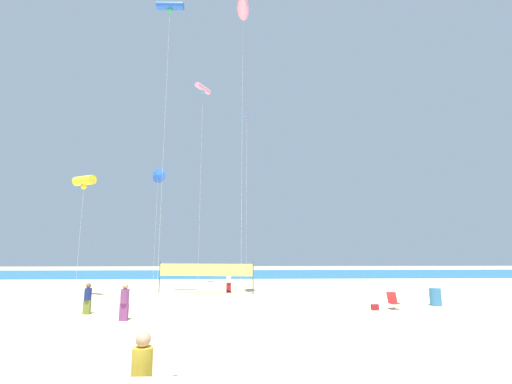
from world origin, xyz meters
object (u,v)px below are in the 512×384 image
object	(u,v)px
beachgoer_white_shirt	(229,281)
folding_beach_chair	(393,300)
beachgoer_plum_shirt	(125,300)
trash_barrel	(435,297)
kite_pink_tube	(203,89)
kite_violet_diamond	(247,123)
beachgoer_navy_shirt	(88,297)
volleyball_net	(206,271)
kite_yellow_tube	(84,181)
kite_blue_tube	(170,7)
kite_blue_delta	(158,175)
beach_handbag	(375,307)
kite_pink_inflatable	(243,9)
mother_figure	(141,376)

from	to	relation	value
beachgoer_white_shirt	folding_beach_chair	distance (m)	12.45
beachgoer_plum_shirt	trash_barrel	world-z (taller)	beachgoer_plum_shirt
beachgoer_white_shirt	kite_pink_tube	distance (m)	18.26
kite_pink_tube	kite_violet_diamond	world-z (taller)	kite_pink_tube
beachgoer_navy_shirt	volleyball_net	xyz separation A→B (m)	(5.01, 8.71, 0.81)
beachgoer_navy_shirt	kite_yellow_tube	size ratio (longest dim) A/B	0.18
folding_beach_chair	kite_blue_tube	xyz separation A→B (m)	(-13.66, 3.49, 20.25)
trash_barrel	volleyball_net	world-z (taller)	volleyball_net
volleyball_net	kite_blue_tube	world-z (taller)	kite_blue_tube
kite_violet_diamond	kite_blue_tube	bearing A→B (deg)	-117.21
kite_blue_tube	kite_blue_delta	world-z (taller)	kite_blue_tube
kite_yellow_tube	beachgoer_white_shirt	bearing A→B (deg)	18.14
beachgoer_white_shirt	trash_barrel	size ratio (longest dim) A/B	1.65
beach_handbag	kite_blue_tube	bearing A→B (deg)	163.06
kite_blue_delta	kite_pink_tube	bearing A→B (deg)	-10.05
kite_pink_inflatable	kite_violet_diamond	size ratio (longest dim) A/B	1.23
kite_pink_inflatable	mother_figure	bearing A→B (deg)	-96.43
trash_barrel	kite_yellow_tube	xyz separation A→B (m)	(-22.40, 3.85, 7.49)
trash_barrel	kite_blue_tube	bearing A→B (deg)	171.86
kite_pink_inflatable	volleyball_net	bearing A→B (deg)	118.87
trash_barrel	kite_pink_inflatable	xyz separation A→B (m)	(-11.33, 1.71, 19.69)
beach_handbag	kite_pink_tube	size ratio (longest dim) A/B	0.02
beach_handbag	kite_yellow_tube	world-z (taller)	kite_yellow_tube
beachgoer_white_shirt	kite_blue_tube	bearing A→B (deg)	23.54
beachgoer_plum_shirt	beachgoer_navy_shirt	xyz separation A→B (m)	(-2.40, 1.73, -0.08)
beachgoer_white_shirt	beachgoer_plum_shirt	world-z (taller)	beachgoer_plum_shirt
kite_blue_delta	trash_barrel	bearing A→B (deg)	-31.24
mother_figure	beachgoer_plum_shirt	size ratio (longest dim) A/B	0.98
beachgoer_white_shirt	kite_pink_tube	size ratio (longest dim) A/B	0.09
kite_violet_diamond	folding_beach_chair	bearing A→B (deg)	-61.59
folding_beach_chair	kite_yellow_tube	distance (m)	21.40
kite_violet_diamond	kite_pink_tube	bearing A→B (deg)	-148.39
beach_handbag	kite_blue_delta	bearing A→B (deg)	139.04
folding_beach_chair	volleyball_net	world-z (taller)	volleyball_net
kite_violet_diamond	beach_handbag	bearing A→B (deg)	-65.65
folding_beach_chair	kite_blue_tube	bearing A→B (deg)	166.05
kite_pink_tube	kite_blue_tube	xyz separation A→B (m)	(-1.50, -8.55, 2.21)
trash_barrel	kite_pink_inflatable	bearing A→B (deg)	171.43
kite_blue_tube	kite_violet_diamond	size ratio (longest dim) A/B	1.24
folding_beach_chair	kite_pink_tube	xyz separation A→B (m)	(-12.16, 12.04, 18.04)
beachgoer_navy_shirt	kite_blue_tube	distance (m)	20.54
kite_blue_tube	kite_yellow_tube	bearing A→B (deg)	165.72
trash_barrel	kite_yellow_tube	world-z (taller)	kite_yellow_tube
mother_figure	trash_barrel	world-z (taller)	mother_figure
beachgoer_navy_shirt	kite_violet_diamond	distance (m)	23.34
kite_pink_tube	beachgoer_plum_shirt	bearing A→B (deg)	-95.79
kite_yellow_tube	trash_barrel	bearing A→B (deg)	-9.74
mother_figure	volleyball_net	world-z (taller)	volleyball_net
beachgoer_white_shirt	trash_barrel	xyz separation A→B (m)	(12.30, -7.15, -0.38)
beachgoer_plum_shirt	kite_blue_delta	bearing A→B (deg)	-97.68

